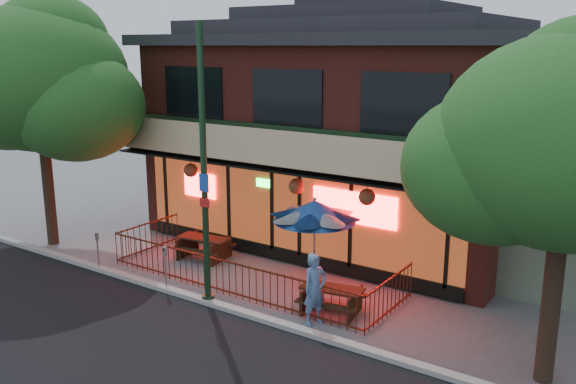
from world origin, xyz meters
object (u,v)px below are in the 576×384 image
(patio_umbrella, at_px, (315,211))
(parking_meter_near, at_px, (165,261))
(pedestrian, at_px, (315,289))
(street_light, at_px, (204,183))
(street_tree_right, at_px, (573,131))
(picnic_table_left, at_px, (204,244))
(picnic_table_right, at_px, (332,296))
(street_tree_left, at_px, (41,71))
(parking_meter_far, at_px, (97,245))

(patio_umbrella, bearing_deg, parking_meter_near, -141.70)
(pedestrian, height_order, parking_meter_near, pedestrian)
(street_light, xyz_separation_m, patio_umbrella, (1.72, 2.40, -0.98))
(street_tree_right, relative_size, pedestrian, 4.04)
(picnic_table_left, relative_size, parking_meter_near, 1.41)
(street_tree_right, bearing_deg, street_light, -172.99)
(picnic_table_left, distance_m, picnic_table_right, 5.40)
(street_tree_left, xyz_separation_m, parking_meter_far, (3.26, -0.87, -4.89))
(patio_umbrella, bearing_deg, street_tree_right, -12.59)
(street_tree_right, relative_size, parking_meter_far, 6.06)
(picnic_table_right, distance_m, patio_umbrella, 2.41)
(street_light, xyz_separation_m, pedestrian, (2.92, 0.50, -2.28))
(parking_meter_near, bearing_deg, street_tree_right, 6.43)
(street_tree_right, bearing_deg, pedestrian, -174.58)
(street_tree_right, height_order, pedestrian, street_tree_right)
(street_tree_right, distance_m, picnic_table_left, 11.40)
(picnic_table_left, xyz_separation_m, picnic_table_right, (5.27, -1.17, -0.02))
(picnic_table_right, xyz_separation_m, pedestrian, (-0.02, -0.76, 0.44))
(pedestrian, bearing_deg, patio_umbrella, 52.95)
(pedestrian, bearing_deg, street_light, 120.35)
(street_light, distance_m, parking_meter_far, 4.82)
(picnic_table_left, xyz_separation_m, pedestrian, (5.25, -1.94, 0.42))
(street_tree_left, xyz_separation_m, patio_umbrella, (9.18, 1.61, -3.50))
(street_tree_right, distance_m, pedestrian, 6.57)
(parking_meter_far, bearing_deg, picnic_table_left, 53.32)
(street_light, relative_size, street_tree_left, 0.87)
(patio_umbrella, height_order, parking_meter_near, patio_umbrella)
(street_light, relative_size, patio_umbrella, 2.76)
(picnic_table_right, bearing_deg, parking_meter_far, -169.34)
(street_light, height_order, picnic_table_right, street_light)
(street_light, distance_m, street_tree_left, 7.91)
(street_light, bearing_deg, street_tree_left, 173.96)
(picnic_table_left, bearing_deg, patio_umbrella, -0.59)
(street_light, distance_m, street_tree_right, 8.30)
(pedestrian, xyz_separation_m, parking_meter_near, (-4.34, -0.58, -0.02))
(pedestrian, relative_size, parking_meter_near, 1.38)
(street_tree_right, distance_m, picnic_table_right, 6.82)
(street_light, xyz_separation_m, parking_meter_far, (-4.20, -0.08, -2.36))
(picnic_table_left, bearing_deg, street_tree_left, -162.15)
(picnic_table_left, bearing_deg, pedestrian, -20.29)
(street_tree_right, relative_size, picnic_table_left, 3.97)
(parking_meter_far, bearing_deg, picnic_table_right, 10.66)
(street_light, relative_size, street_tree_right, 1.00)
(street_tree_right, distance_m, parking_meter_near, 10.37)
(street_light, relative_size, parking_meter_far, 6.04)
(picnic_table_right, relative_size, patio_umbrella, 0.68)
(picnic_table_left, relative_size, parking_meter_far, 1.53)
(street_light, distance_m, parking_meter_near, 2.71)
(street_tree_left, distance_m, picnic_table_left, 7.50)
(street_tree_right, bearing_deg, parking_meter_far, -175.02)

